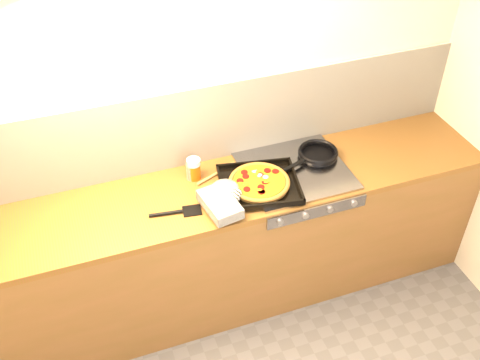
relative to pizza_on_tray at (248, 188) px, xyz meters
name	(u,v)px	position (x,y,z in m)	size (l,w,h in m)	color
room_shell	(205,125)	(-0.12, 0.38, 0.20)	(3.20, 3.20, 3.20)	white
counter_run	(224,244)	(-0.12, 0.09, -0.50)	(3.20, 0.62, 0.90)	brown
stovetop	(295,171)	(0.33, 0.09, -0.04)	(0.60, 0.56, 0.02)	gray
pizza_on_tray	(248,188)	(0.00, 0.00, 0.00)	(0.62, 0.49, 0.08)	black
frying_pan	(317,154)	(0.50, 0.16, -0.01)	(0.42, 0.31, 0.04)	black
tomato_can	(192,171)	(-0.25, 0.24, 0.00)	(0.08, 0.08, 0.10)	#A30E0D
juice_glass	(194,169)	(-0.24, 0.24, 0.02)	(0.10, 0.10, 0.13)	#EB520D
wooden_spoon	(221,171)	(-0.08, 0.23, -0.04)	(0.29, 0.14, 0.02)	tan
black_spatula	(177,212)	(-0.42, -0.02, -0.04)	(0.29, 0.10, 0.02)	black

